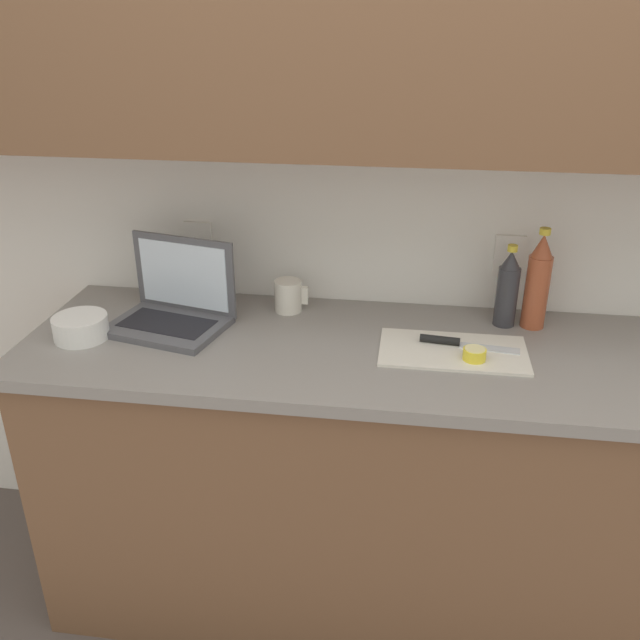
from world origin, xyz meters
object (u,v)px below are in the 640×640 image
(cutting_board, at_px, (453,352))
(measuring_cup, at_px, (288,296))
(lemon_half_cut, at_px, (474,354))
(bottle_green_soda, at_px, (538,283))
(bowl_white, at_px, (81,327))
(knife, at_px, (452,342))
(bottle_oil_tall, at_px, (507,289))
(laptop, at_px, (174,305))

(cutting_board, height_order, measuring_cup, measuring_cup)
(lemon_half_cut, xyz_separation_m, bottle_green_soda, (0.18, 0.25, 0.11))
(bottle_green_soda, distance_m, bowl_white, 1.31)
(measuring_cup, bearing_deg, knife, -20.06)
(lemon_half_cut, relative_size, bottle_oil_tall, 0.25)
(bottle_oil_tall, bearing_deg, measuring_cup, 179.39)
(bottle_green_soda, distance_m, measuring_cup, 0.74)
(cutting_board, relative_size, knife, 1.47)
(laptop, distance_m, knife, 0.81)
(bottle_oil_tall, distance_m, measuring_cup, 0.65)
(measuring_cup, height_order, bowl_white, measuring_cup)
(knife, bearing_deg, bottle_green_soda, 42.30)
(cutting_board, relative_size, bottle_oil_tall, 1.62)
(bottle_green_soda, height_order, bowl_white, bottle_green_soda)
(laptop, relative_size, lemon_half_cut, 6.09)
(knife, bearing_deg, cutting_board, -79.14)
(bowl_white, bearing_deg, bottle_oil_tall, 12.42)
(measuring_cup, xyz_separation_m, bowl_white, (-0.55, -0.27, -0.02))
(lemon_half_cut, bearing_deg, cutting_board, 140.97)
(lemon_half_cut, distance_m, bowl_white, 1.10)
(laptop, relative_size, bottle_green_soda, 1.24)
(bowl_white, bearing_deg, lemon_half_cut, 0.65)
(knife, bearing_deg, bottle_oil_tall, 54.17)
(knife, relative_size, bottle_green_soda, 0.91)
(laptop, bearing_deg, knife, 10.38)
(laptop, height_order, bowl_white, laptop)
(bowl_white, bearing_deg, cutting_board, 3.02)
(cutting_board, bearing_deg, lemon_half_cut, -39.03)
(knife, xyz_separation_m, bowl_white, (-1.04, -0.09, 0.02))
(cutting_board, xyz_separation_m, bottle_oil_tall, (0.15, 0.21, 0.11))
(knife, bearing_deg, bowl_white, -168.69)
(knife, bearing_deg, lemon_half_cut, -48.36)
(cutting_board, distance_m, measuring_cup, 0.54)
(laptop, distance_m, bowl_white, 0.27)
(laptop, relative_size, knife, 1.37)
(cutting_board, xyz_separation_m, bottle_green_soda, (0.24, 0.21, 0.13))
(bowl_white, bearing_deg, laptop, 29.37)
(knife, relative_size, lemon_half_cut, 4.45)
(knife, xyz_separation_m, lemon_half_cut, (0.06, -0.08, 0.01))
(knife, height_order, lemon_half_cut, lemon_half_cut)
(laptop, xyz_separation_m, bowl_white, (-0.23, -0.13, -0.03))
(laptop, height_order, bottle_green_soda, bottle_green_soda)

